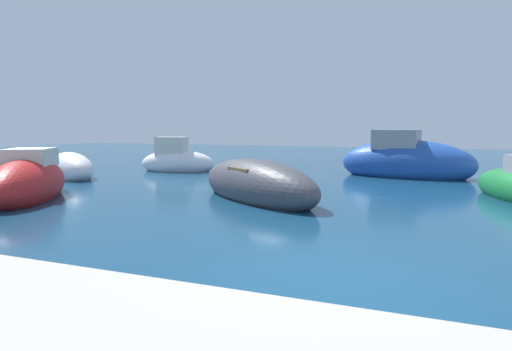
{
  "coord_description": "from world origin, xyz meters",
  "views": [
    {
      "loc": [
        0.99,
        -5.87,
        2.19
      ],
      "look_at": [
        -4.67,
        9.1,
        0.32
      ],
      "focal_mm": 29.53,
      "sensor_mm": 36.0,
      "label": 1
    }
  ],
  "objects_px": {
    "moored_boat_3": "(405,162)",
    "moored_boat_2": "(28,182)",
    "moored_boat_0": "(177,161)",
    "moored_boat_4": "(70,168)",
    "moored_boat_1": "(257,185)"
  },
  "relations": [
    {
      "from": "moored_boat_3",
      "to": "moored_boat_2",
      "type": "bearing_deg",
      "value": -128.56
    },
    {
      "from": "moored_boat_0",
      "to": "moored_boat_4",
      "type": "distance_m",
      "value": 4.89
    },
    {
      "from": "moored_boat_0",
      "to": "moored_boat_3",
      "type": "height_order",
      "value": "moored_boat_3"
    },
    {
      "from": "moored_boat_0",
      "to": "moored_boat_1",
      "type": "height_order",
      "value": "moored_boat_0"
    },
    {
      "from": "moored_boat_1",
      "to": "moored_boat_3",
      "type": "xyz_separation_m",
      "value": [
        4.06,
        7.72,
        0.22
      ]
    },
    {
      "from": "moored_boat_1",
      "to": "moored_boat_3",
      "type": "height_order",
      "value": "moored_boat_3"
    },
    {
      "from": "moored_boat_1",
      "to": "moored_boat_2",
      "type": "relative_size",
      "value": 1.11
    },
    {
      "from": "moored_boat_0",
      "to": "moored_boat_4",
      "type": "height_order",
      "value": "moored_boat_0"
    },
    {
      "from": "moored_boat_1",
      "to": "moored_boat_2",
      "type": "bearing_deg",
      "value": -124.02
    },
    {
      "from": "moored_boat_2",
      "to": "moored_boat_3",
      "type": "xyz_separation_m",
      "value": [
        10.62,
        10.07,
        0.16
      ]
    },
    {
      "from": "moored_boat_4",
      "to": "moored_boat_1",
      "type": "bearing_deg",
      "value": 17.34
    },
    {
      "from": "moored_boat_0",
      "to": "moored_boat_3",
      "type": "distance_m",
      "value": 10.7
    },
    {
      "from": "moored_boat_2",
      "to": "moored_boat_4",
      "type": "height_order",
      "value": "moored_boat_2"
    },
    {
      "from": "moored_boat_0",
      "to": "moored_boat_1",
      "type": "bearing_deg",
      "value": -56.16
    },
    {
      "from": "moored_boat_0",
      "to": "moored_boat_2",
      "type": "relative_size",
      "value": 0.79
    }
  ]
}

